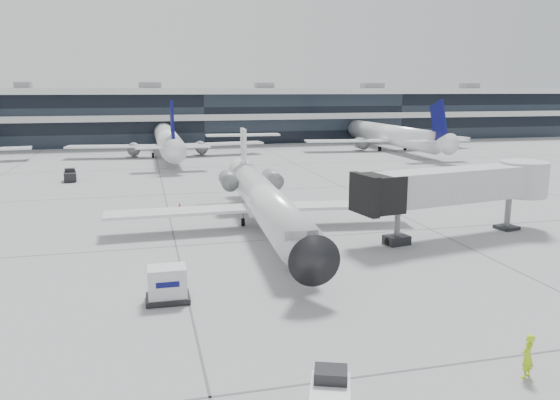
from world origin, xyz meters
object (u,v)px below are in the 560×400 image
object	(u,v)px
jet_bridge	(465,185)
ramp_worker	(527,356)
baggage_tug	(330,397)
cargo_uld	(167,285)
regional_jet	(264,199)

from	to	relation	value
jet_bridge	ramp_worker	bearing A→B (deg)	-125.96
baggage_tug	cargo_uld	world-z (taller)	cargo_uld
regional_jet	jet_bridge	size ratio (longest dim) A/B	1.85
ramp_worker	baggage_tug	bearing A→B (deg)	-26.01
regional_jet	cargo_uld	world-z (taller)	regional_jet
regional_jet	baggage_tug	xyz separation A→B (m)	(-3.28, -25.48, -1.78)
ramp_worker	baggage_tug	xyz separation A→B (m)	(-8.17, -0.48, -0.24)
baggage_tug	cargo_uld	bearing A→B (deg)	133.43
regional_jet	baggage_tug	size ratio (longest dim) A/B	11.76
jet_bridge	ramp_worker	size ratio (longest dim) A/B	9.32
regional_jet	ramp_worker	bearing A→B (deg)	-75.83
regional_jet	jet_bridge	xyz separation A→B (m)	(14.27, -5.69, 1.48)
cargo_uld	ramp_worker	bearing A→B (deg)	-40.17
regional_jet	jet_bridge	world-z (taller)	regional_jet
baggage_tug	jet_bridge	bearing A→B (deg)	69.13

